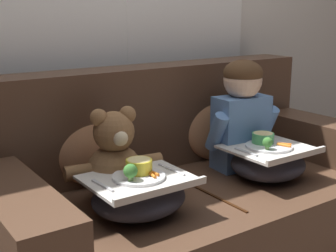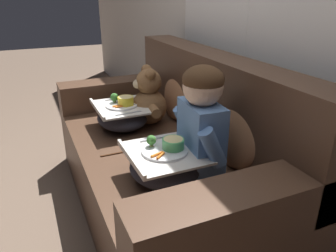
% 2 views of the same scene
% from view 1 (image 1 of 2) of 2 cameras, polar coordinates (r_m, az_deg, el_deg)
% --- Properties ---
extents(couch, '(1.90, 0.96, 0.98)m').
position_cam_1_polar(couch, '(2.29, 1.77, -9.24)').
color(couch, '#4C3323').
rests_on(couch, ground_plane).
extents(throw_pillow_behind_child, '(0.41, 0.20, 0.43)m').
position_cam_1_polar(throw_pillow_behind_child, '(2.57, 5.49, 0.47)').
color(throw_pillow_behind_child, '#B2754C').
rests_on(throw_pillow_behind_child, couch).
extents(throw_pillow_behind_teddy, '(0.38, 0.19, 0.40)m').
position_cam_1_polar(throw_pillow_behind_teddy, '(2.19, -9.30, -2.12)').
color(throw_pillow_behind_teddy, '#B2754C').
rests_on(throw_pillow_behind_teddy, couch).
extents(child_figure, '(0.40, 0.20, 0.56)m').
position_cam_1_polar(child_figure, '(2.39, 8.97, 2.00)').
color(child_figure, '#5B84BC').
rests_on(child_figure, couch).
extents(teddy_bear, '(0.44, 0.31, 0.40)m').
position_cam_1_polar(teddy_bear, '(2.00, -6.47, -4.29)').
color(teddy_bear, brown).
rests_on(teddy_bear, couch).
extents(lap_tray_child, '(0.39, 0.36, 0.22)m').
position_cam_1_polar(lap_tray_child, '(2.31, 12.09, -4.22)').
color(lap_tray_child, '#2D2D38').
rests_on(lap_tray_child, child_figure).
extents(lap_tray_teddy, '(0.40, 0.35, 0.23)m').
position_cam_1_polar(lap_tray_teddy, '(1.88, -3.56, -8.34)').
color(lap_tray_teddy, '#2D2D38').
rests_on(lap_tray_teddy, teddy_bear).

